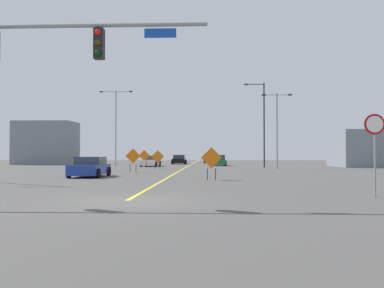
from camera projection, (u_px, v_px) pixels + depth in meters
The scene contains 17 objects.
ground at pixel (127, 201), 14.52m from camera, with size 184.01×184.01×0.00m, color #4C4947.
road_centre_stripe at pixel (192, 164), 65.57m from camera, with size 0.16×102.23×0.01m.
stop_sign at pixel (375, 139), 15.60m from camera, with size 0.76×0.07×3.07m.
street_lamp_mid_right at pixel (263, 121), 49.69m from camera, with size 2.38×0.24×9.88m.
street_lamp_near_right at pixel (277, 124), 45.52m from camera, with size 3.23×0.24×8.06m.
street_lamp_near_left at pixel (116, 122), 56.24m from camera, with size 4.39×0.24×9.97m.
construction_sign_right_shoulder at pixel (133, 157), 36.86m from camera, with size 1.30×0.25×2.06m.
construction_sign_right_lane at pixel (144, 156), 49.71m from camera, with size 1.28×0.05×2.05m.
construction_sign_left_lane at pixel (211, 159), 26.07m from camera, with size 1.29×0.23×2.01m.
construction_sign_left_shoulder at pixel (158, 157), 44.06m from camera, with size 1.34×0.12×1.97m.
car_blue_passing at pixel (90, 167), 29.56m from camera, with size 2.20×4.41×1.39m.
car_green_far at pixel (219, 161), 57.14m from camera, with size 2.05×4.12×1.45m.
car_white_approaching at pixel (151, 161), 54.14m from camera, with size 2.24×4.43×1.38m.
car_black_mid at pixel (179, 160), 66.16m from camera, with size 2.20×4.22×1.42m.
car_red_distant at pixel (210, 159), 73.14m from camera, with size 2.22×4.63×1.31m.
roadside_building_west at pixel (46, 143), 64.59m from camera, with size 8.54×5.92×6.45m.
roadside_building_east at pixel (370, 149), 52.62m from camera, with size 8.47×8.12×4.44m.
Camera 1 is at (2.83, -14.45, 1.60)m, focal length 39.88 mm.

